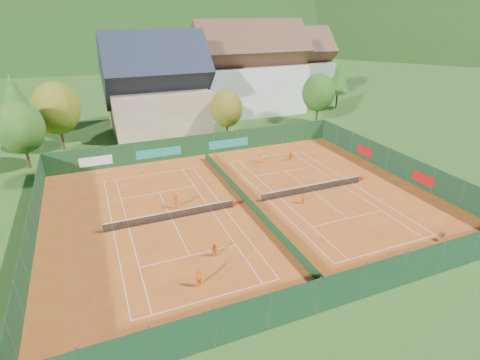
% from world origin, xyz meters
% --- Properties ---
extents(ground, '(600.00, 600.00, 0.00)m').
position_xyz_m(ground, '(0.00, 0.00, -0.02)').
color(ground, '#2A541A').
rests_on(ground, ground).
extents(clay_pad, '(40.00, 32.00, 0.01)m').
position_xyz_m(clay_pad, '(0.00, 0.00, 0.01)').
color(clay_pad, '#BA521B').
rests_on(clay_pad, ground).
extents(court_markings_left, '(11.03, 23.83, 0.00)m').
position_xyz_m(court_markings_left, '(-8.00, 0.00, 0.01)').
color(court_markings_left, white).
rests_on(court_markings_left, ground).
extents(court_markings_right, '(11.03, 23.83, 0.00)m').
position_xyz_m(court_markings_right, '(8.00, 0.00, 0.01)').
color(court_markings_right, white).
rests_on(court_markings_right, ground).
extents(tennis_net_left, '(13.30, 0.10, 1.02)m').
position_xyz_m(tennis_net_left, '(-7.85, 0.00, 0.51)').
color(tennis_net_left, '#59595B').
rests_on(tennis_net_left, ground).
extents(tennis_net_right, '(13.30, 0.10, 1.02)m').
position_xyz_m(tennis_net_right, '(8.15, 0.00, 0.51)').
color(tennis_net_right, '#59595B').
rests_on(tennis_net_right, ground).
extents(court_divider, '(0.03, 28.80, 1.00)m').
position_xyz_m(court_divider, '(0.00, 0.00, 0.50)').
color(court_divider, '#14381C').
rests_on(court_divider, ground).
extents(fence_north, '(40.00, 0.10, 3.00)m').
position_xyz_m(fence_north, '(-0.46, 15.99, 1.47)').
color(fence_north, '#14391B').
rests_on(fence_north, ground).
extents(fence_south, '(40.00, 0.04, 3.00)m').
position_xyz_m(fence_south, '(0.00, -16.00, 1.50)').
color(fence_south, '#12331C').
rests_on(fence_south, ground).
extents(fence_west, '(0.04, 32.00, 3.00)m').
position_xyz_m(fence_west, '(-20.00, 0.00, 1.50)').
color(fence_west, '#153A1E').
rests_on(fence_west, ground).
extents(fence_east, '(0.09, 32.00, 3.00)m').
position_xyz_m(fence_east, '(20.00, 0.05, 1.48)').
color(fence_east, '#13361E').
rests_on(fence_east, ground).
extents(chalet, '(16.20, 12.00, 16.00)m').
position_xyz_m(chalet, '(-3.00, 30.00, 6.62)').
color(chalet, beige).
rests_on(chalet, ground).
extents(hotel_block_a, '(21.60, 11.00, 17.25)m').
position_xyz_m(hotel_block_a, '(16.00, 36.00, 7.38)').
color(hotel_block_a, silver).
rests_on(hotel_block_a, ground).
extents(hotel_block_b, '(17.28, 10.00, 15.50)m').
position_xyz_m(hotel_block_b, '(30.00, 44.00, 6.62)').
color(hotel_block_b, silver).
rests_on(hotel_block_b, ground).
extents(tree_west_front, '(5.72, 5.72, 8.69)m').
position_xyz_m(tree_west_front, '(-22.00, 20.00, 5.39)').
color(tree_west_front, '#4C301B').
rests_on(tree_west_front, ground).
extents(tree_west_mid, '(6.44, 6.44, 9.78)m').
position_xyz_m(tree_west_mid, '(-18.00, 26.00, 6.07)').
color(tree_west_mid, '#4D2D1B').
rests_on(tree_west_mid, ground).
extents(tree_west_back, '(5.60, 5.60, 10.00)m').
position_xyz_m(tree_west_back, '(-24.00, 34.00, 6.74)').
color(tree_west_back, '#472C19').
rests_on(tree_west_back, ground).
extents(tree_center, '(5.01, 5.01, 7.60)m').
position_xyz_m(tree_center, '(6.00, 22.00, 4.72)').
color(tree_center, '#482819').
rests_on(tree_center, ground).
extents(tree_east_front, '(5.72, 5.72, 8.69)m').
position_xyz_m(tree_east_front, '(24.00, 24.00, 5.39)').
color(tree_east_front, '#422B17').
rests_on(tree_east_front, ground).
extents(tree_east_mid, '(5.04, 5.04, 9.00)m').
position_xyz_m(tree_east_mid, '(34.00, 32.00, 6.06)').
color(tree_east_mid, '#432818').
rests_on(tree_east_mid, ground).
extents(tree_east_back, '(7.15, 7.15, 10.86)m').
position_xyz_m(tree_east_back, '(26.00, 40.00, 6.74)').
color(tree_east_back, '#492B1A').
rests_on(tree_east_back, ground).
extents(mountain_backdrop, '(820.00, 530.00, 242.00)m').
position_xyz_m(mountain_backdrop, '(28.54, 233.48, -39.64)').
color(mountain_backdrop, black).
rests_on(mountain_backdrop, ground).
extents(ball_hopper, '(0.34, 0.34, 0.80)m').
position_xyz_m(ball_hopper, '(13.18, -12.67, 0.56)').
color(ball_hopper, slate).
rests_on(ball_hopper, ground).
extents(loose_ball_0, '(0.07, 0.07, 0.07)m').
position_xyz_m(loose_ball_0, '(-10.87, -6.61, 0.03)').
color(loose_ball_0, '#CCD833').
rests_on(loose_ball_0, ground).
extents(loose_ball_1, '(0.07, 0.07, 0.07)m').
position_xyz_m(loose_ball_1, '(7.92, -8.18, 0.03)').
color(loose_ball_1, '#CCD833').
rests_on(loose_ball_1, ground).
extents(loose_ball_2, '(0.07, 0.07, 0.07)m').
position_xyz_m(loose_ball_2, '(4.69, 1.02, 0.03)').
color(loose_ball_2, '#CCD833').
rests_on(loose_ball_2, ground).
extents(loose_ball_3, '(0.07, 0.07, 0.07)m').
position_xyz_m(loose_ball_3, '(-6.23, 5.32, 0.03)').
color(loose_ball_3, '#CCD833').
rests_on(loose_ball_3, ground).
extents(loose_ball_4, '(0.07, 0.07, 0.07)m').
position_xyz_m(loose_ball_4, '(8.25, -2.71, 0.03)').
color(loose_ball_4, '#CCD833').
rests_on(loose_ball_4, ground).
extents(player_left_near, '(0.66, 0.52, 1.58)m').
position_xyz_m(player_left_near, '(-8.40, -10.39, 0.79)').
color(player_left_near, '#E35714').
rests_on(player_left_near, ground).
extents(player_left_mid, '(0.76, 0.70, 1.25)m').
position_xyz_m(player_left_mid, '(-6.11, -7.34, 0.62)').
color(player_left_mid, '#E74E14').
rests_on(player_left_mid, ground).
extents(player_left_far, '(1.15, 0.87, 1.57)m').
position_xyz_m(player_left_far, '(-7.08, 2.07, 0.79)').
color(player_left_far, '#CB4A12').
rests_on(player_left_far, ground).
extents(player_right_near, '(0.71, 0.69, 1.20)m').
position_xyz_m(player_right_near, '(5.48, -2.01, 0.60)').
color(player_right_near, orange).
rests_on(player_right_near, ground).
extents(player_right_far_a, '(0.73, 0.65, 1.25)m').
position_xyz_m(player_right_far_a, '(6.36, 10.33, 0.63)').
color(player_right_far_a, orange).
rests_on(player_right_far_a, ground).
extents(player_right_far_b, '(1.26, 0.76, 1.29)m').
position_xyz_m(player_right_far_b, '(10.44, 9.39, 0.65)').
color(player_right_far_b, orange).
rests_on(player_right_far_b, ground).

